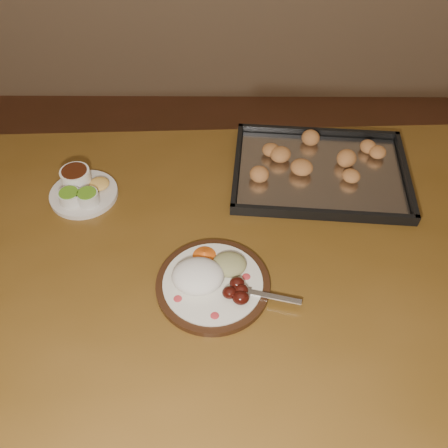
{
  "coord_description": "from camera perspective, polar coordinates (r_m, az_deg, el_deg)",
  "views": [
    {
      "loc": [
        0.04,
        -0.48,
        1.63
      ],
      "look_at": [
        0.04,
        0.3,
        0.77
      ],
      "focal_mm": 40.0,
      "sensor_mm": 36.0,
      "label": 1
    }
  ],
  "objects": [
    {
      "name": "dinner_plate",
      "position": [
        1.07,
        -1.5,
        -6.4
      ],
      "size": [
        0.31,
        0.24,
        0.06
      ],
      "rotation": [
        0.0,
        0.0,
        -0.32
      ],
      "color": "black",
      "rests_on": "dining_table"
    },
    {
      "name": "baking_tray",
      "position": [
        1.33,
        10.95,
        5.98
      ],
      "size": [
        0.47,
        0.36,
        0.05
      ],
      "rotation": [
        0.0,
        0.0,
        -0.08
      ],
      "color": "black",
      "rests_on": "dining_table"
    },
    {
      "name": "dining_table",
      "position": [
        1.22,
        -3.53,
        -5.96
      ],
      "size": [
        1.54,
        0.96,
        0.75
      ],
      "rotation": [
        0.0,
        0.0,
        0.04
      ],
      "color": "brown",
      "rests_on": "ground"
    },
    {
      "name": "condiment_saucer",
      "position": [
        1.3,
        -16.0,
        3.85
      ],
      "size": [
        0.17,
        0.17,
        0.06
      ],
      "rotation": [
        0.0,
        0.0,
        0.29
      ],
      "color": "silver",
      "rests_on": "dining_table"
    }
  ]
}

